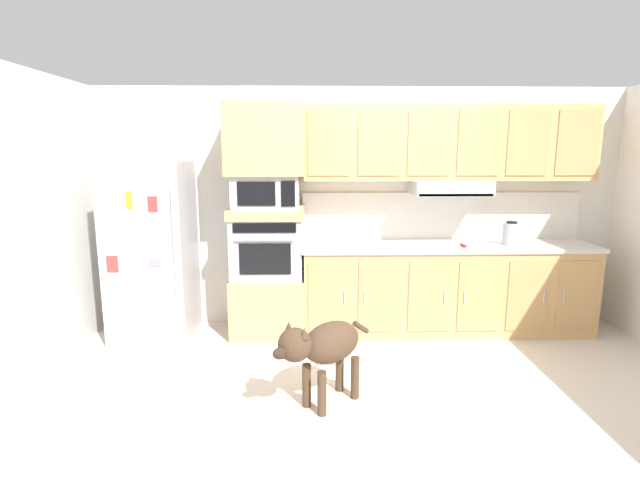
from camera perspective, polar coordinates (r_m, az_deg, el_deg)
The scene contains 16 objects.
ground_plane at distance 4.43m, azimuth 5.93°, elevation -14.23°, with size 9.60×9.60×0.00m, color beige.
back_kitchen_wall at distance 5.15m, azimuth 4.65°, elevation 3.85°, with size 6.20×0.12×2.50m, color silver.
side_panel_left at distance 4.62m, azimuth -30.68°, elevation 1.60°, with size 0.12×7.10×2.50m, color silver.
refrigerator at distance 5.01m, azimuth -19.44°, elevation -1.21°, with size 0.76×0.73×1.76m.
oven_base_cabinet at distance 5.00m, azimuth -6.14°, elevation -7.57°, with size 0.74×0.62×0.60m, color tan.
built_in_oven at distance 4.84m, azimuth -6.29°, elevation -0.81°, with size 0.70×0.62×0.60m.
appliance_mid_shelf at distance 4.79m, azimuth -6.37°, elevation 3.30°, with size 0.74×0.62×0.10m, color tan.
microwave at distance 4.76m, azimuth -6.42°, elevation 5.80°, with size 0.64×0.54×0.32m.
appliance_upper_cabinet at distance 4.75m, azimuth -6.55°, elevation 11.82°, with size 0.74×0.62×0.68m, color tan.
lower_cabinet_run at distance 5.13m, azimuth 14.76°, elevation -5.74°, with size 2.92×0.63×0.88m.
countertop_slab at distance 5.03m, azimuth 15.00°, elevation -0.69°, with size 2.96×0.64×0.04m, color beige.
backsplash_panel at distance 5.26m, azimuth 14.27°, elevation 2.81°, with size 2.96×0.02×0.50m, color silver.
upper_cabinet_with_hood at distance 5.05m, azimuth 15.17°, elevation 10.79°, with size 2.92×0.48×0.88m.
screwdriver at distance 4.93m, azimuth 16.86°, elevation -0.61°, with size 0.14×0.13×0.03m.
electric_kettle at distance 5.17m, azimuth 21.86°, elevation 0.71°, with size 0.17×0.17×0.24m.
dog at distance 3.52m, azimuth 0.41°, elevation -12.56°, with size 0.74×0.68×0.70m.
Camera 1 is at (-0.54, -3.98, 1.86)m, focal length 26.77 mm.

